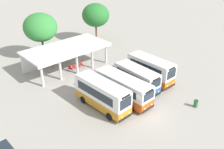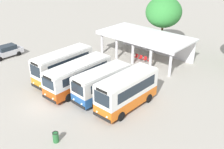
{
  "view_description": "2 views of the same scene",
  "coord_description": "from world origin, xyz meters",
  "px_view_note": "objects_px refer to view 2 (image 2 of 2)",
  "views": [
    {
      "loc": [
        -18.34,
        -13.9,
        17.0
      ],
      "look_at": [
        1.46,
        7.85,
        1.49
      ],
      "focal_mm": 39.81,
      "sensor_mm": 36.0,
      "label": 1
    },
    {
      "loc": [
        19.5,
        -11.86,
        13.86
      ],
      "look_at": [
        2.95,
        6.24,
        2.03
      ],
      "focal_mm": 42.22,
      "sensor_mm": 36.0,
      "label": 2
    }
  ],
  "objects_px": {
    "city_bus_middle_cream": "(102,82)",
    "waiting_chair_end_by_column": "(136,56)",
    "parked_car_flank": "(6,51)",
    "waiting_chair_second_from_end": "(141,58)",
    "litter_bin_apron": "(56,137)",
    "city_bus_second_in_row": "(79,75)",
    "city_bus_nearest_orange": "(63,65)",
    "city_bus_fourth_amber": "(127,90)",
    "waiting_chair_middle_seat": "(145,59)",
    "waiting_chair_fourth_seat": "(150,60)"
  },
  "relations": [
    {
      "from": "city_bus_second_in_row",
      "to": "parked_car_flank",
      "type": "height_order",
      "value": "city_bus_second_in_row"
    },
    {
      "from": "litter_bin_apron",
      "to": "city_bus_nearest_orange",
      "type": "bearing_deg",
      "value": 138.32
    },
    {
      "from": "parked_car_flank",
      "to": "waiting_chair_middle_seat",
      "type": "distance_m",
      "value": 19.32
    },
    {
      "from": "parked_car_flank",
      "to": "waiting_chair_second_from_end",
      "type": "bearing_deg",
      "value": 37.49
    },
    {
      "from": "waiting_chair_middle_seat",
      "to": "litter_bin_apron",
      "type": "distance_m",
      "value": 18.28
    },
    {
      "from": "waiting_chair_end_by_column",
      "to": "waiting_chair_middle_seat",
      "type": "relative_size",
      "value": 1.0
    },
    {
      "from": "litter_bin_apron",
      "to": "city_bus_middle_cream",
      "type": "bearing_deg",
      "value": 105.97
    },
    {
      "from": "parked_car_flank",
      "to": "waiting_chair_middle_seat",
      "type": "height_order",
      "value": "parked_car_flank"
    },
    {
      "from": "waiting_chair_end_by_column",
      "to": "waiting_chair_second_from_end",
      "type": "xyz_separation_m",
      "value": [
        0.71,
        0.02,
        0.0
      ]
    },
    {
      "from": "city_bus_second_in_row",
      "to": "litter_bin_apron",
      "type": "height_order",
      "value": "city_bus_second_in_row"
    },
    {
      "from": "city_bus_fourth_amber",
      "to": "waiting_chair_end_by_column",
      "type": "distance_m",
      "value": 12.03
    },
    {
      "from": "waiting_chair_second_from_end",
      "to": "waiting_chair_fourth_seat",
      "type": "distance_m",
      "value": 1.42
    },
    {
      "from": "waiting_chair_end_by_column",
      "to": "waiting_chair_second_from_end",
      "type": "height_order",
      "value": "same"
    },
    {
      "from": "city_bus_nearest_orange",
      "to": "waiting_chair_second_from_end",
      "type": "bearing_deg",
      "value": 72.94
    },
    {
      "from": "waiting_chair_middle_seat",
      "to": "waiting_chair_fourth_seat",
      "type": "relative_size",
      "value": 1.0
    },
    {
      "from": "city_bus_nearest_orange",
      "to": "waiting_chair_fourth_seat",
      "type": "height_order",
      "value": "city_bus_nearest_orange"
    },
    {
      "from": "city_bus_second_in_row",
      "to": "parked_car_flank",
      "type": "bearing_deg",
      "value": -177.58
    },
    {
      "from": "city_bus_nearest_orange",
      "to": "waiting_chair_fourth_seat",
      "type": "distance_m",
      "value": 11.57
    },
    {
      "from": "city_bus_nearest_orange",
      "to": "litter_bin_apron",
      "type": "xyz_separation_m",
      "value": [
        8.17,
        -7.27,
        -1.41
      ]
    },
    {
      "from": "parked_car_flank",
      "to": "waiting_chair_second_from_end",
      "type": "distance_m",
      "value": 18.72
    },
    {
      "from": "waiting_chair_second_from_end",
      "to": "waiting_chair_fourth_seat",
      "type": "relative_size",
      "value": 1.0
    },
    {
      "from": "city_bus_nearest_orange",
      "to": "waiting_chair_middle_seat",
      "type": "relative_size",
      "value": 8.76
    },
    {
      "from": "city_bus_nearest_orange",
      "to": "parked_car_flank",
      "type": "bearing_deg",
      "value": -175.26
    },
    {
      "from": "city_bus_nearest_orange",
      "to": "parked_car_flank",
      "type": "height_order",
      "value": "city_bus_nearest_orange"
    },
    {
      "from": "city_bus_nearest_orange",
      "to": "city_bus_fourth_amber",
      "type": "bearing_deg",
      "value": 2.6
    },
    {
      "from": "city_bus_fourth_amber",
      "to": "waiting_chair_fourth_seat",
      "type": "xyz_separation_m",
      "value": [
        -4.44,
        10.11,
        -1.33
      ]
    },
    {
      "from": "city_bus_middle_cream",
      "to": "waiting_chair_middle_seat",
      "type": "height_order",
      "value": "city_bus_middle_cream"
    },
    {
      "from": "waiting_chair_second_from_end",
      "to": "waiting_chair_middle_seat",
      "type": "height_order",
      "value": "same"
    },
    {
      "from": "waiting_chair_middle_seat",
      "to": "litter_bin_apron",
      "type": "xyz_separation_m",
      "value": [
        4.26,
        -17.77,
        -0.07
      ]
    },
    {
      "from": "waiting_chair_middle_seat",
      "to": "waiting_chair_fourth_seat",
      "type": "xyz_separation_m",
      "value": [
        0.71,
        0.03,
        0.0
      ]
    },
    {
      "from": "city_bus_fourth_amber",
      "to": "city_bus_middle_cream",
      "type": "bearing_deg",
      "value": -175.8
    },
    {
      "from": "city_bus_second_in_row",
      "to": "litter_bin_apron",
      "type": "relative_size",
      "value": 8.91
    },
    {
      "from": "city_bus_nearest_orange",
      "to": "city_bus_middle_cream",
      "type": "distance_m",
      "value": 6.04
    },
    {
      "from": "waiting_chair_second_from_end",
      "to": "litter_bin_apron",
      "type": "xyz_separation_m",
      "value": [
        4.97,
        -17.7,
        -0.07
      ]
    },
    {
      "from": "waiting_chair_end_by_column",
      "to": "waiting_chair_middle_seat",
      "type": "height_order",
      "value": "same"
    },
    {
      "from": "city_bus_nearest_orange",
      "to": "waiting_chair_end_by_column",
      "type": "distance_m",
      "value": 10.79
    },
    {
      "from": "city_bus_fourth_amber",
      "to": "litter_bin_apron",
      "type": "bearing_deg",
      "value": -96.55
    },
    {
      "from": "parked_car_flank",
      "to": "litter_bin_apron",
      "type": "xyz_separation_m",
      "value": [
        19.82,
        -6.31,
        -0.37
      ]
    },
    {
      "from": "city_bus_middle_cream",
      "to": "waiting_chair_end_by_column",
      "type": "xyz_separation_m",
      "value": [
        -3.54,
        10.22,
        -1.15
      ]
    },
    {
      "from": "city_bus_second_in_row",
      "to": "waiting_chair_middle_seat",
      "type": "xyz_separation_m",
      "value": [
        0.89,
        10.84,
        -1.18
      ]
    },
    {
      "from": "city_bus_second_in_row",
      "to": "city_bus_middle_cream",
      "type": "distance_m",
      "value": 3.06
    },
    {
      "from": "litter_bin_apron",
      "to": "waiting_chair_end_by_column",
      "type": "bearing_deg",
      "value": 107.8
    },
    {
      "from": "city_bus_nearest_orange",
      "to": "parked_car_flank",
      "type": "distance_m",
      "value": 11.73
    },
    {
      "from": "waiting_chair_second_from_end",
      "to": "parked_car_flank",
      "type": "bearing_deg",
      "value": -142.51
    },
    {
      "from": "city_bus_nearest_orange",
      "to": "city_bus_second_in_row",
      "type": "height_order",
      "value": "city_bus_nearest_orange"
    },
    {
      "from": "city_bus_second_in_row",
      "to": "waiting_chair_second_from_end",
      "type": "xyz_separation_m",
      "value": [
        0.18,
        10.77,
        -1.18
      ]
    },
    {
      "from": "city_bus_fourth_amber",
      "to": "waiting_chair_end_by_column",
      "type": "bearing_deg",
      "value": 123.27
    },
    {
      "from": "litter_bin_apron",
      "to": "waiting_chair_second_from_end",
      "type": "bearing_deg",
      "value": 105.69
    },
    {
      "from": "city_bus_nearest_orange",
      "to": "waiting_chair_fourth_seat",
      "type": "xyz_separation_m",
      "value": [
        4.61,
        10.52,
        -1.35
      ]
    },
    {
      "from": "city_bus_second_in_row",
      "to": "city_bus_fourth_amber",
      "type": "xyz_separation_m",
      "value": [
        6.04,
        0.76,
        0.15
      ]
    }
  ]
}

